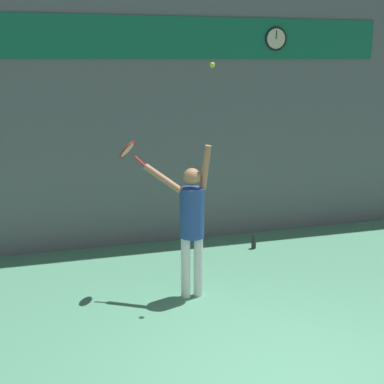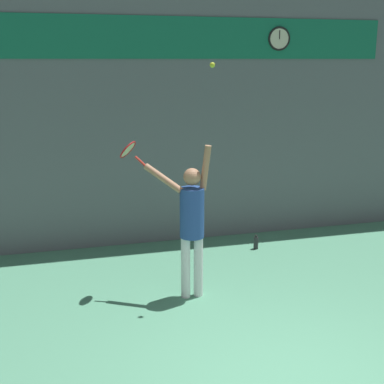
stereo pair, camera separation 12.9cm
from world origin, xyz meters
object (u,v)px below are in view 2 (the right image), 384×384
Objects in this scene: tennis_player at (191,219)px; tennis_racket at (129,151)px; tennis_ball at (212,65)px; water_bottle at (256,243)px; scoreboard_clock at (279,39)px.

tennis_racket reaches higher than tennis_player.
tennis_ball is (0.26, -0.08, 2.07)m from tennis_player.
tennis_player is 8.53× the size of water_bottle.
scoreboard_clock is at bearing 32.14° from tennis_racket.
scoreboard_clock is 3.70m from water_bottle.
tennis_ball reaches higher than water_bottle.
tennis_racket is 5.92× the size of tennis_ball.
tennis_player is 1.29m from tennis_racket.
water_bottle is (1.63, 1.59, -1.04)m from tennis_player.
tennis_ball is 0.27× the size of water_bottle.
scoreboard_clock is at bearing 50.71° from water_bottle.
scoreboard_clock is 4.17m from tennis_player.
tennis_ball reaches higher than tennis_racket.
tennis_player is 31.59× the size of tennis_ball.
tennis_ball is at bearing -28.51° from tennis_racket.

